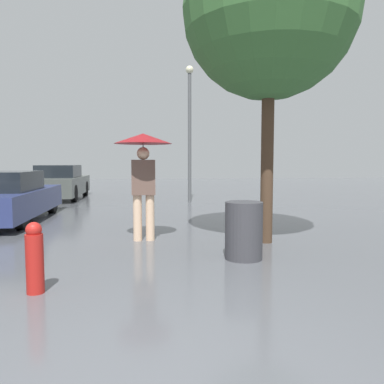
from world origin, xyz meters
The scene contains 7 objects.
pedestrian centered at (0.01, 4.73, 1.48)m, with size 1.03×1.03×1.91m.
parked_car_middle centered at (-3.36, 7.44, 0.56)m, with size 1.83×4.23×1.19m.
parked_car_farthest centered at (-3.20, 13.01, 0.60)m, with size 1.63×4.18×1.29m.
tree centered at (2.13, 4.29, 3.92)m, with size 2.93×2.93×5.39m.
street_lamp centered at (1.63, 11.24, 2.80)m, with size 0.27×0.27×4.75m.
trash_bin centered at (1.45, 3.25, 0.42)m, with size 0.54×0.54×0.83m.
fire_hydrant centered at (-1.15, 2.14, 0.38)m, with size 0.19×0.19×0.77m.
Camera 1 is at (0.02, -1.97, 1.41)m, focal length 35.00 mm.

